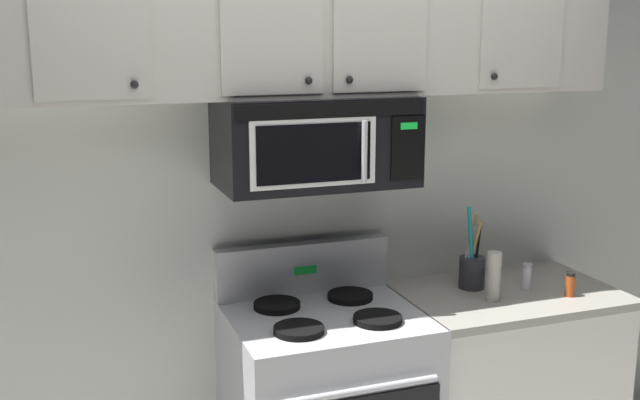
{
  "coord_description": "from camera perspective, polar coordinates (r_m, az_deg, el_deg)",
  "views": [
    {
      "loc": [
        -1.01,
        -2.28,
        1.99
      ],
      "look_at": [
        0.0,
        0.49,
        1.35
      ],
      "focal_mm": 43.34,
      "sensor_mm": 36.0,
      "label": 1
    }
  ],
  "objects": [
    {
      "name": "pepper_mill",
      "position": [
        3.28,
        12.7,
        -5.53
      ],
      "size": [
        0.06,
        0.06,
        0.21
      ],
      "primitive_type": "cylinder",
      "color": "#B7B2A8",
      "rests_on": "counter_segment"
    },
    {
      "name": "spice_jar",
      "position": [
        3.44,
        17.99,
        -5.94
      ],
      "size": [
        0.04,
        0.04,
        0.11
      ],
      "color": "#C64C19",
      "rests_on": "counter_segment"
    },
    {
      "name": "back_wall",
      "position": [
        3.29,
        -1.79,
        1.05
      ],
      "size": [
        5.2,
        0.1,
        2.7
      ],
      "primitive_type": "cube",
      "color": "silver",
      "rests_on": "ground_plane"
    },
    {
      "name": "counter_segment",
      "position": [
        3.62,
        13.27,
        -13.22
      ],
      "size": [
        0.93,
        0.65,
        0.9
      ],
      "color": "white",
      "rests_on": "ground_plane"
    },
    {
      "name": "salt_shaker",
      "position": [
        3.47,
        15.03,
        -5.49
      ],
      "size": [
        0.04,
        0.04,
        0.11
      ],
      "color": "white",
      "rests_on": "counter_segment"
    },
    {
      "name": "upper_cabinets",
      "position": [
        3.02,
        -0.54,
        12.92
      ],
      "size": [
        2.5,
        0.36,
        0.55
      ],
      "color": "#BCB7AD"
    },
    {
      "name": "utensil_crock_charcoal",
      "position": [
        3.43,
        11.15,
        -4.9
      ],
      "size": [
        0.11,
        0.11,
        0.36
      ],
      "color": "#2D2D33",
      "rests_on": "counter_segment"
    },
    {
      "name": "over_range_microwave",
      "position": [
        3.02,
        -0.33,
        4.36
      ],
      "size": [
        0.76,
        0.43,
        0.35
      ],
      "color": "black"
    }
  ]
}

